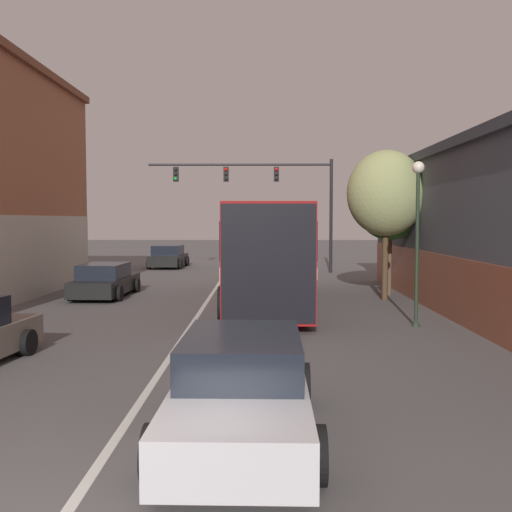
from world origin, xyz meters
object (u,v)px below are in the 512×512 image
at_px(street_tree_near, 386,194).
at_px(parked_car_left_far, 105,281).
at_px(traffic_signal_gantry, 267,187).
at_px(street_lamp, 417,228).
at_px(bus, 264,249).
at_px(hatchback_foreground, 241,388).
at_px(parked_car_left_mid, 168,257).
at_px(street_tree_far, 390,202).

bearing_deg(street_tree_near, parked_car_left_far, 175.08).
xyz_separation_m(traffic_signal_gantry, street_lamp, (3.89, -16.58, -2.02)).
distance_m(bus, traffic_signal_gantry, 12.57).
relative_size(bus, hatchback_foreground, 2.45).
bearing_deg(street_tree_near, street_lamp, -92.64).
bearing_deg(bus, traffic_signal_gantry, -1.89).
bearing_deg(parked_car_left_mid, street_tree_far, -138.89).
xyz_separation_m(parked_car_left_far, street_tree_near, (10.37, -0.89, 3.25)).
bearing_deg(parked_car_left_mid, traffic_signal_gantry, -117.24).
height_order(hatchback_foreground, parked_car_left_far, hatchback_foreground).
bearing_deg(street_tree_near, parked_car_left_mid, 124.69).
height_order(bus, parked_car_left_mid, bus).
relative_size(hatchback_foreground, traffic_signal_gantry, 0.46).
xyz_separation_m(bus, parked_car_left_far, (-6.01, 1.90, -1.30)).
distance_m(parked_car_left_mid, parked_car_left_far, 13.72).
relative_size(hatchback_foreground, street_tree_near, 0.86).
bearing_deg(hatchback_foreground, street_tree_far, -18.06).
bearing_deg(traffic_signal_gantry, street_tree_near, -69.82).
height_order(bus, hatchback_foreground, bus).
height_order(parked_car_left_mid, traffic_signal_gantry, traffic_signal_gantry).
xyz_separation_m(bus, street_lamp, (4.12, -4.33, 0.78)).
xyz_separation_m(traffic_signal_gantry, street_tree_far, (4.61, -9.73, -1.12)).
xyz_separation_m(hatchback_foreground, street_lamp, (4.49, 8.28, 2.03)).
bearing_deg(hatchback_foreground, parked_car_left_far, 22.20).
xyz_separation_m(parked_car_left_far, street_tree_far, (10.85, 0.62, 2.98)).
height_order(bus, street_lamp, street_lamp).
bearing_deg(parked_car_left_far, street_tree_near, -93.43).
relative_size(parked_car_left_mid, street_tree_far, 0.81).
distance_m(parked_car_left_far, street_tree_near, 10.91).
relative_size(bus, traffic_signal_gantry, 1.13).
bearing_deg(street_lamp, bus, 133.55).
bearing_deg(street_tree_far, traffic_signal_gantry, 115.36).
height_order(hatchback_foreground, traffic_signal_gantry, traffic_signal_gantry).
xyz_separation_m(hatchback_foreground, street_tree_near, (4.73, 13.62, 3.20)).
distance_m(parked_car_left_far, street_lamp, 12.07).
bearing_deg(hatchback_foreground, street_lamp, -27.51).
bearing_deg(traffic_signal_gantry, hatchback_foreground, -91.39).
bearing_deg(hatchback_foreground, street_tree_near, -18.21).
bearing_deg(street_tree_far, street_tree_near, -107.59).
height_order(hatchback_foreground, street_lamp, street_lamp).
distance_m(parked_car_left_far, traffic_signal_gantry, 12.76).
distance_m(parked_car_left_far, street_tree_far, 11.27).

